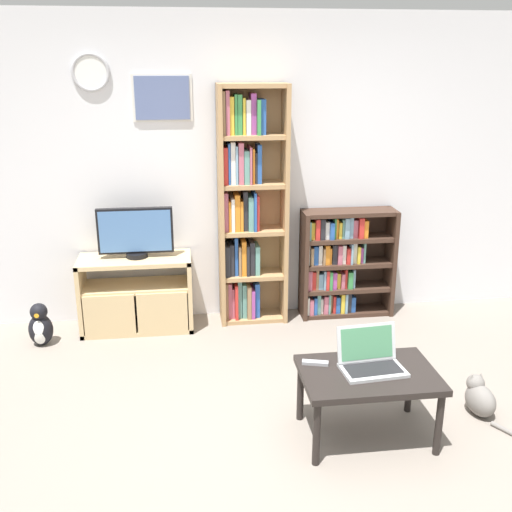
{
  "coord_description": "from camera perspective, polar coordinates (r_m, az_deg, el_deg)",
  "views": [
    {
      "loc": [
        -0.58,
        -2.88,
        2.22
      ],
      "look_at": [
        -0.05,
        1.2,
        0.86
      ],
      "focal_mm": 42.0,
      "sensor_mm": 36.0,
      "label": 1
    }
  ],
  "objects": [
    {
      "name": "television",
      "position": [
        5.04,
        -11.4,
        2.18
      ],
      "size": [
        0.62,
        0.18,
        0.42
      ],
      "color": "black",
      "rests_on": "tv_stand"
    },
    {
      "name": "laptop",
      "position": [
        3.71,
        10.83,
        -9.59
      ],
      "size": [
        0.39,
        0.3,
        0.25
      ],
      "rotation": [
        0.0,
        0.0,
        0.09
      ],
      "color": "#B7BABC",
      "rests_on": "coffee_table"
    },
    {
      "name": "remote_near_laptop",
      "position": [
        3.73,
        5.66,
        -10.09
      ],
      "size": [
        0.17,
        0.09,
        0.02
      ],
      "rotation": [
        0.0,
        0.0,
        4.44
      ],
      "color": "#99999E",
      "rests_on": "coffee_table"
    },
    {
      "name": "tv_stand",
      "position": [
        5.19,
        -11.32,
        -3.56
      ],
      "size": [
        0.94,
        0.4,
        0.64
      ],
      "color": "tan",
      "rests_on": "ground_plane"
    },
    {
      "name": "bookshelf_tall",
      "position": [
        5.09,
        -0.83,
        4.59
      ],
      "size": [
        0.58,
        0.29,
        2.04
      ],
      "color": "tan",
      "rests_on": "ground_plane"
    },
    {
      "name": "cat",
      "position": [
        4.27,
        20.53,
        -12.54
      ],
      "size": [
        0.26,
        0.49,
        0.26
      ],
      "rotation": [
        0.0,
        0.0,
        0.15
      ],
      "color": "slate",
      "rests_on": "ground_plane"
    },
    {
      "name": "coffee_table",
      "position": [
        3.72,
        10.64,
        -11.5
      ],
      "size": [
        0.81,
        0.54,
        0.44
      ],
      "color": "black",
      "rests_on": "ground_plane"
    },
    {
      "name": "bookshelf_short",
      "position": [
        5.4,
        8.02,
        -0.65
      ],
      "size": [
        0.83,
        0.27,
        0.97
      ],
      "color": "#3D281E",
      "rests_on": "ground_plane"
    },
    {
      "name": "penguin_figurine",
      "position": [
        5.17,
        -19.86,
        -6.32
      ],
      "size": [
        0.19,
        0.17,
        0.36
      ],
      "color": "black",
      "rests_on": "ground_plane"
    },
    {
      "name": "wall_back",
      "position": [
        5.19,
        -0.93,
        8.15
      ],
      "size": [
        7.2,
        0.09,
        2.6
      ],
      "color": "silver",
      "rests_on": "ground_plane"
    },
    {
      "name": "ground_plane",
      "position": [
        3.68,
        3.42,
        -18.86
      ],
      "size": [
        18.0,
        18.0,
        0.0
      ],
      "primitive_type": "plane",
      "color": "gray"
    }
  ]
}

